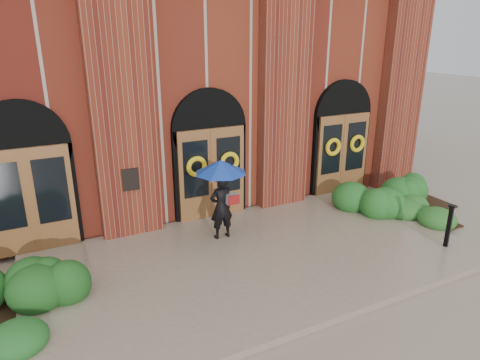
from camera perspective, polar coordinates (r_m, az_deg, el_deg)
ground at (r=10.02m, az=2.66°, el=-11.14°), size 90.00×90.00×0.00m
landing at (r=10.10m, az=2.24°, el=-10.40°), size 10.00×5.30×0.15m
church_building at (r=16.93m, az=-12.31°, el=13.44°), size 16.20×12.53×7.00m
man_with_umbrella at (r=10.35m, az=-2.53°, el=-0.55°), size 1.27×1.27×2.03m
metal_post at (r=11.35m, az=26.11°, el=-5.40°), size 0.18×0.18×1.07m
hedge_wall_right at (r=13.56m, az=20.06°, el=-2.01°), size 3.35×1.34×0.86m
hedge_front_right at (r=12.95m, az=22.81°, el=-4.08°), size 1.58×1.35×0.56m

